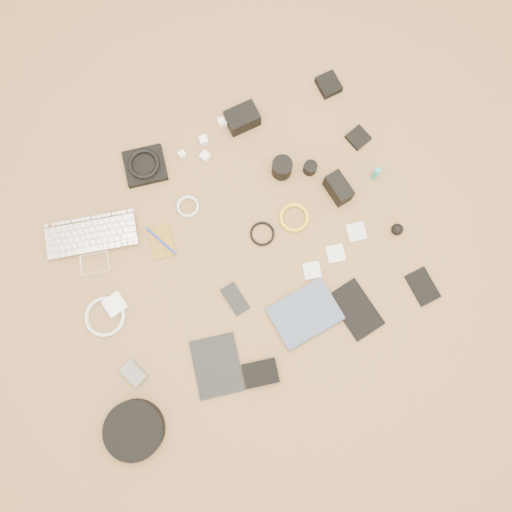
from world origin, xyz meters
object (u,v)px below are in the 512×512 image
phone (235,299)px  tablet (217,366)px  headphone_case (134,430)px  paperback (318,335)px  dslr_camera (242,118)px  laptop (93,248)px

phone → tablet: bearing=-137.7°
headphone_case → paperback: bearing=-2.9°
tablet → phone: 0.26m
phone → headphone_case: bearing=-160.1°
phone → headphone_case: size_ratio=0.56×
tablet → phone: size_ratio=1.83×
tablet → paperback: (0.38, -0.09, 0.01)m
paperback → tablet: bearing=77.1°
dslr_camera → headphone_case: 1.26m
tablet → paperback: paperback is taller
headphone_case → phone: bearing=23.2°
laptop → tablet: laptop is taller
dslr_camera → tablet: 0.98m
dslr_camera → headphone_case: (-0.93, -0.85, -0.01)m
dslr_camera → tablet: (-0.56, -0.80, -0.03)m
headphone_case → tablet: bearing=7.8°
dslr_camera → laptop: bearing=-163.4°
laptop → paperback: (0.58, -0.72, -0.00)m
laptop → phone: bearing=-30.3°
phone → paperback: paperback is taller
dslr_camera → paperback: dslr_camera is taller
laptop → paperback: size_ratio=1.44×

